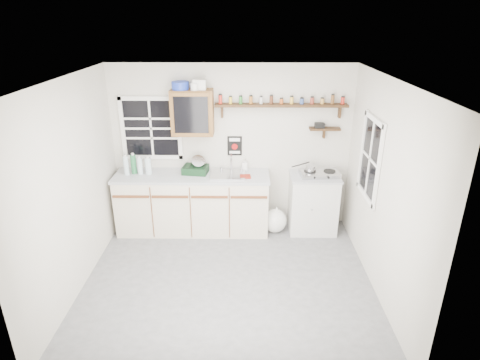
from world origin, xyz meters
name	(u,v)px	position (x,y,z in m)	size (l,w,h in m)	color
room	(227,190)	(0.00, 0.00, 1.25)	(3.64, 3.24, 2.54)	#535356
main_cabinet	(193,203)	(-0.58, 1.30, 0.46)	(2.31, 0.63, 0.92)	beige
right_cabinet	(313,203)	(1.25, 1.32, 0.46)	(0.73, 0.57, 0.91)	silver
sink	(228,174)	(-0.05, 1.30, 0.93)	(0.52, 0.44, 0.29)	#AEADB2
upper_cabinet	(192,112)	(-0.55, 1.44, 1.82)	(0.60, 0.32, 0.65)	brown
upper_cabinet_clutter	(188,85)	(-0.59, 1.44, 2.21)	(0.48, 0.24, 0.14)	#1932A8
spice_shelf	(282,104)	(0.73, 1.51, 1.93)	(1.91, 0.18, 0.35)	black
secondary_shelf	(323,128)	(1.36, 1.52, 1.58)	(0.45, 0.16, 0.24)	black
warning_sign	(235,146)	(0.05, 1.59, 1.28)	(0.22, 0.02, 0.30)	black
window_back	(151,128)	(-1.20, 1.59, 1.55)	(0.93, 0.03, 0.98)	black
window_right	(370,158)	(1.79, 0.55, 1.45)	(0.03, 0.78, 1.08)	black
water_bottles	(138,165)	(-1.39, 1.33, 1.06)	(0.40, 0.14, 0.32)	silver
dish_rack	(196,167)	(-0.52, 1.38, 1.01)	(0.40, 0.32, 0.28)	black
soap_bottle	(245,164)	(0.20, 1.52, 1.01)	(0.08, 0.08, 0.18)	silver
rag	(245,176)	(0.21, 1.21, 0.93)	(0.16, 0.14, 0.02)	maroon
hotplate	(320,173)	(1.31, 1.31, 0.95)	(0.60, 0.35, 0.08)	#AEADB2
saucepan	(310,168)	(1.16, 1.31, 1.03)	(0.33, 0.21, 0.15)	#AEADB2
trash_bag	(275,220)	(0.67, 1.24, 0.19)	(0.39, 0.35, 0.44)	white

